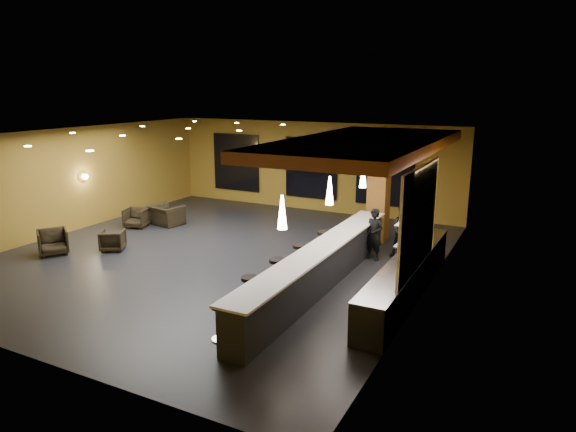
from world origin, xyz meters
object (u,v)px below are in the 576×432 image
at_px(pendant_1, 330,191).
at_px(armchair_b, 113,240).
at_px(bar_stool_1, 250,289).
at_px(prep_counter, 407,278).
at_px(bar_stool_0, 221,317).
at_px(staff_b, 404,231).
at_px(pendant_0, 282,212).
at_px(bar_stool_5, 340,230).
at_px(bar_stool_4, 325,242).
at_px(bar_counter, 320,269).
at_px(column, 379,187).
at_px(staff_c, 416,233).
at_px(bar_stool_3, 300,255).
at_px(bar_stool_2, 277,270).
at_px(staff_a, 374,235).
at_px(pendant_2, 363,175).
at_px(armchair_a, 53,242).
at_px(armchair_c, 136,218).
at_px(armchair_d, 166,215).

xyz_separation_m(pendant_1, armchair_b, (-6.79, -0.58, -2.04)).
height_order(pendant_1, bar_stool_1, pendant_1).
bearing_deg(prep_counter, bar_stool_0, -124.62).
bearing_deg(staff_b, pendant_0, -122.23).
bearing_deg(bar_stool_0, bar_stool_1, 98.40).
bearing_deg(bar_stool_5, bar_stool_4, -84.67).
distance_m(bar_counter, column, 4.77).
distance_m(staff_b, bar_stool_5, 2.11).
bearing_deg(bar_counter, pendant_0, -90.00).
bearing_deg(column, pendant_1, -90.00).
distance_m(staff_c, bar_stool_1, 5.56).
bearing_deg(bar_stool_3, prep_counter, -4.07).
height_order(pendant_1, bar_stool_2, pendant_1).
bearing_deg(bar_stool_3, pendant_1, -12.92).
bearing_deg(bar_stool_0, bar_stool_2, 94.42).
distance_m(column, staff_c, 2.40).
bearing_deg(bar_stool_5, column, 50.73).
bearing_deg(pendant_0, prep_counter, 51.34).
bearing_deg(pendant_1, bar_stool_0, -99.64).
bearing_deg(bar_stool_4, staff_a, 30.59).
distance_m(pendant_2, staff_a, 1.72).
distance_m(bar_counter, prep_counter, 2.06).
relative_size(staff_c, armchair_a, 2.00).
height_order(pendant_0, bar_stool_1, pendant_0).
distance_m(pendant_1, armchair_c, 8.45).
xyz_separation_m(bar_stool_1, bar_stool_2, (0.00, 1.26, 0.02)).
height_order(armchair_a, armchair_d, armchair_a).
height_order(column, staff_b, column).
bearing_deg(armchair_c, pendant_1, -29.77).
distance_m(staff_a, armchair_b, 7.80).
height_order(prep_counter, staff_c, staff_c).
xyz_separation_m(column, bar_stool_2, (-0.86, -5.23, -1.24)).
bearing_deg(armchair_d, bar_counter, 167.72).
xyz_separation_m(pendant_1, pendant_2, (0.00, 2.50, 0.00)).
xyz_separation_m(staff_b, bar_stool_5, (-2.07, 0.32, -0.31)).
relative_size(staff_b, bar_stool_4, 1.81).
relative_size(column, staff_c, 2.13).
distance_m(bar_counter, armchair_b, 6.79).
bearing_deg(pendant_1, bar_counter, -90.00).
height_order(bar_counter, staff_c, staff_c).
xyz_separation_m(pendant_0, pendant_1, (0.00, 2.50, 0.00)).
bearing_deg(bar_stool_1, staff_b, 67.98).
bearing_deg(pendant_1, staff_b, 66.18).
bearing_deg(bar_stool_4, bar_counter, -69.81).
bearing_deg(armchair_c, bar_stool_3, -29.70).
bearing_deg(bar_stool_3, staff_a, 54.24).
bearing_deg(bar_stool_3, armchair_c, 167.77).
bearing_deg(staff_a, pendant_2, 157.12).
bearing_deg(armchair_d, pendant_0, 155.66).
distance_m(pendant_2, bar_stool_5, 2.14).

